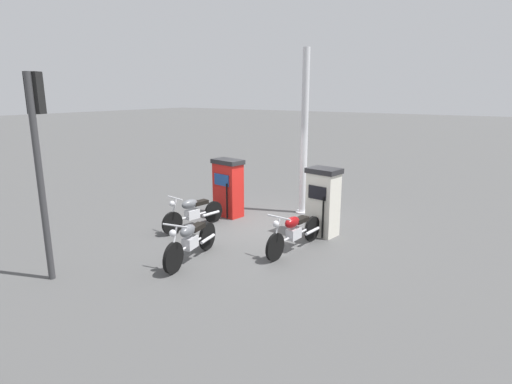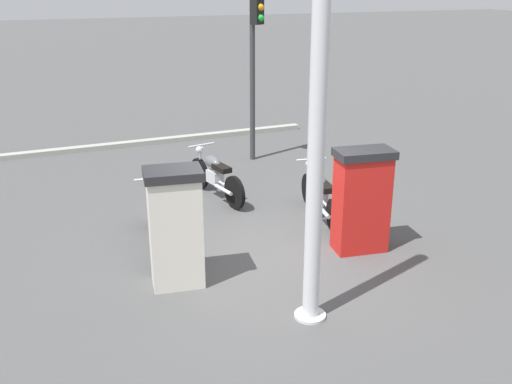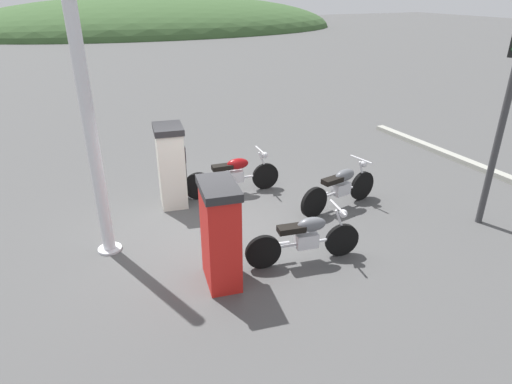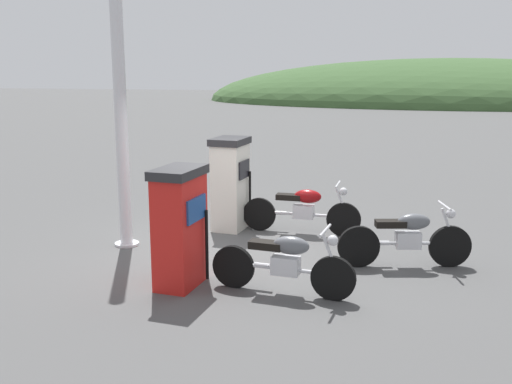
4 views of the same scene
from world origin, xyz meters
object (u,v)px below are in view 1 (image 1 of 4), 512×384
object	(u,v)px
motorcycle_far_pump	(294,231)
roadside_traffic_light	(38,142)
motorcycle_extra	(191,240)
fuel_pump_far	(323,201)
motorcycle_near_pump	(193,212)
canopy_support_pole	(304,136)
fuel_pump_near	(228,188)

from	to	relation	value
motorcycle_far_pump	roadside_traffic_light	world-z (taller)	roadside_traffic_light
motorcycle_far_pump	roadside_traffic_light	bearing A→B (deg)	-39.94
motorcycle_extra	fuel_pump_far	bearing A→B (deg)	152.84
motorcycle_far_pump	motorcycle_extra	world-z (taller)	motorcycle_extra
motorcycle_near_pump	canopy_support_pole	world-z (taller)	canopy_support_pole
fuel_pump_far	motorcycle_near_pump	xyz separation A→B (m)	(1.42, -2.97, -0.41)
motorcycle_extra	motorcycle_near_pump	bearing A→B (deg)	-138.86
motorcycle_near_pump	motorcycle_far_pump	xyz separation A→B (m)	(-0.10, 2.91, 0.01)
motorcycle_extra	roadside_traffic_light	world-z (taller)	roadside_traffic_light
fuel_pump_near	motorcycle_extra	xyz separation A→B (m)	(3.04, 1.36, -0.37)
fuel_pump_far	motorcycle_extra	size ratio (longest dim) A/B	0.86
motorcycle_far_pump	fuel_pump_far	bearing A→B (deg)	177.53
fuel_pump_far	canopy_support_pole	xyz separation A→B (m)	(-1.47, -1.32, 1.38)
fuel_pump_near	motorcycle_extra	distance (m)	3.35
canopy_support_pole	fuel_pump_near	bearing A→B (deg)	-47.43
motorcycle_far_pump	motorcycle_near_pump	bearing A→B (deg)	-88.07
motorcycle_far_pump	roadside_traffic_light	xyz separation A→B (m)	(3.76, -3.15, 2.13)
fuel_pump_near	canopy_support_pole	bearing A→B (deg)	132.57
roadside_traffic_light	canopy_support_pole	xyz separation A→B (m)	(-6.55, 1.89, -0.36)
canopy_support_pole	roadside_traffic_light	bearing A→B (deg)	-16.08
fuel_pump_near	fuel_pump_far	bearing A→B (deg)	90.00
fuel_pump_far	motorcycle_extra	xyz separation A→B (m)	(3.04, -1.56, -0.40)
motorcycle_near_pump	roadside_traffic_light	bearing A→B (deg)	-3.68
fuel_pump_near	fuel_pump_far	distance (m)	2.92
fuel_pump_near	motorcycle_far_pump	distance (m)	3.17
motorcycle_far_pump	canopy_support_pole	size ratio (longest dim) A/B	0.46
motorcycle_extra	roadside_traffic_light	distance (m)	3.39
fuel_pump_far	roadside_traffic_light	distance (m)	6.26
motorcycle_near_pump	fuel_pump_near	bearing A→B (deg)	177.81
motorcycle_near_pump	motorcycle_far_pump	distance (m)	2.91
fuel_pump_near	motorcycle_extra	size ratio (longest dim) A/B	0.83
fuel_pump_far	roadside_traffic_light	xyz separation A→B (m)	(5.09, -3.21, 1.74)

